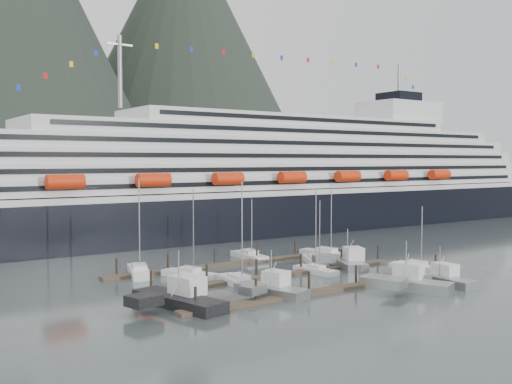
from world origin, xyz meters
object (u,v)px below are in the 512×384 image
Objects in this scene: sailboat_f at (249,257)px; cruise_ship at (266,185)px; sailboat_a at (189,275)px; sailboat_h at (416,268)px; trawler_a at (178,299)px; sailboat_e at (139,272)px; sailboat_b at (239,282)px; trawler_c at (439,278)px; sailboat_d at (314,261)px; trawler_b at (271,289)px; sailboat_c at (316,271)px; trawler_d at (405,283)px; sailboat_g at (326,254)px; trawler_e at (347,262)px.

cruise_ship is at bearing -35.28° from sailboat_f.
sailboat_a is 38.22m from sailboat_h.
sailboat_e is at bearing -24.55° from trawler_a.
trawler_c is at bearing -115.74° from sailboat_b.
cruise_ship is 51.97m from sailboat_d.
sailboat_h is 1.01× the size of trawler_b.
sailboat_a is 1.18× the size of sailboat_c.
sailboat_f is at bearing 59.89° from sailboat_d.
sailboat_h is (34.74, -15.94, -0.03)m from sailboat_a.
sailboat_e is (-8.88, 16.00, 0.01)m from sailboat_b.
sailboat_b is at bearing -128.74° from cruise_ship.
sailboat_a is at bearing -6.95° from trawler_b.
trawler_d is at bearing -109.82° from cruise_ship.
trawler_a is at bearing 51.01° from trawler_d.
trawler_c is at bearing -112.19° from trawler_d.
sailboat_b is at bearing 102.97° from sailboat_g.
sailboat_b is 1.34× the size of trawler_e.
sailboat_a is at bearing 84.87° from sailboat_g.
trawler_c is at bearing -149.31° from trawler_e.
sailboat_c is at bearing 52.89° from sailboat_h.
cruise_ship reaches higher than trawler_c.
sailboat_e is 1.10× the size of sailboat_g.
sailboat_h is 31.56m from trawler_b.
sailboat_h is at bearing -101.64° from sailboat_e.
trawler_d is (-25.23, -70.00, -11.08)m from cruise_ship.
trawler_a is at bearing 79.34° from trawler_c.
sailboat_h reaches higher than trawler_d.
trawler_b is 26.84m from trawler_c.
trawler_b is 19.84m from trawler_d.
cruise_ship is 75.23m from trawler_d.
trawler_d is at bearing -122.02° from sailboat_e.
trawler_d is (-3.39, -24.30, 0.54)m from sailboat_d.
sailboat_g is at bearing -76.95° from sailboat_e.
trawler_d is 1.13× the size of trawler_e.
cruise_ship is at bearing -11.70° from trawler_c.
trawler_a is 13.42m from trawler_b.
sailboat_h is (2.96, -19.58, -0.02)m from sailboat_g.
cruise_ship is at bearing 2.93° from trawler_e.
sailboat_e is at bearing 90.66° from trawler_e.
sailboat_a reaches higher than sailboat_c.
sailboat_g is 19.81m from sailboat_h.
cruise_ship is 62.96m from sailboat_h.
sailboat_e reaches higher than trawler_e.
sailboat_b is at bearing -77.13° from trawler_a.
trawler_e reaches higher than trawler_b.
sailboat_g reaches higher than trawler_e.
sailboat_e reaches higher than sailboat_d.
sailboat_c reaches higher than trawler_e.
trawler_b is at bearing 137.35° from trawler_e.
sailboat_h is (16.76, -25.75, -0.01)m from sailboat_f.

